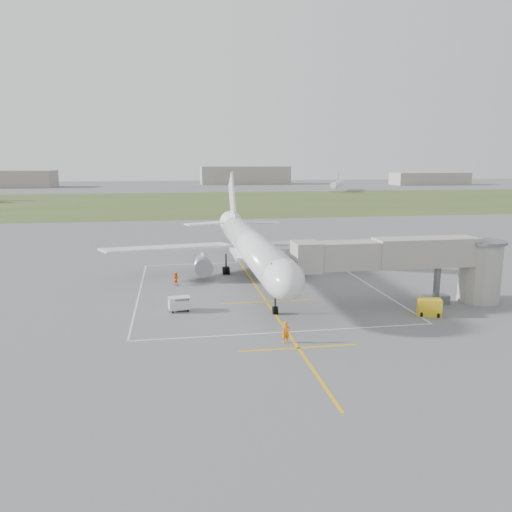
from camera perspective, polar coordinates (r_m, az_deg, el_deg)
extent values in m
plane|color=#575759|center=(64.35, -0.43, -2.84)|extent=(700.00, 700.00, 0.00)
cube|color=#3C5023|center=(192.61, -6.61, 6.16)|extent=(700.00, 120.00, 0.02)
cube|color=#E2AD0D|center=(59.56, 0.33, -3.95)|extent=(0.25, 60.00, 0.01)
cube|color=#E2AD0D|center=(41.85, 4.88, -10.44)|extent=(10.00, 0.25, 0.01)
cube|color=#E2AD0D|center=(54.82, 1.24, -5.25)|extent=(10.00, 0.25, 0.01)
cube|color=silver|center=(75.94, -1.87, -0.74)|extent=(28.00, 0.20, 0.01)
cube|color=silver|center=(45.50, 3.62, -8.66)|extent=(28.00, 0.20, 0.01)
cube|color=silver|center=(59.84, -13.20, -4.17)|extent=(0.20, 32.00, 0.01)
cube|color=silver|center=(64.31, 12.58, -3.11)|extent=(0.20, 32.00, 0.01)
cylinder|color=silver|center=(63.44, -0.44, 1.11)|extent=(3.80, 36.00, 3.80)
ellipsoid|color=silver|center=(46.10, 3.12, -2.58)|extent=(3.80, 7.22, 3.80)
cube|color=black|center=(45.02, 3.38, -1.53)|extent=(2.40, 1.60, 0.99)
cone|color=silver|center=(83.48, -2.67, 3.70)|extent=(3.80, 6.00, 3.80)
cube|color=silver|center=(71.69, 7.11, 1.46)|extent=(17.93, 11.24, 1.23)
cube|color=silver|center=(68.73, -9.92, 0.98)|extent=(17.93, 11.24, 1.23)
cube|color=silver|center=(66.63, -0.84, 0.22)|extent=(4.20, 8.00, 0.50)
cube|color=silver|center=(83.76, -2.76, 6.68)|extent=(0.30, 7.89, 8.65)
cube|color=silver|center=(81.85, -2.55, 4.48)|extent=(0.35, 5.00, 1.20)
cube|color=silver|center=(83.77, 0.21, 3.87)|extent=(7.85, 5.03, 0.20)
cube|color=silver|center=(82.77, -5.54, 3.74)|extent=(7.85, 5.03, 0.20)
cylinder|color=gray|center=(67.55, 4.43, -0.57)|extent=(2.30, 4.20, 2.30)
cube|color=silver|center=(67.12, 4.50, 0.05)|extent=(0.25, 2.40, 1.20)
cylinder|color=gray|center=(65.71, -6.13, -0.92)|extent=(2.30, 4.20, 2.30)
cube|color=silver|center=(65.26, -6.12, -0.29)|extent=(0.25, 2.40, 1.20)
cylinder|color=black|center=(50.22, 2.20, -5.23)|extent=(0.18, 0.18, 2.60)
cylinder|color=black|center=(50.46, 2.07, -6.21)|extent=(0.28, 0.80, 0.80)
cylinder|color=black|center=(50.50, 2.32, -6.20)|extent=(0.28, 0.80, 0.80)
cylinder|color=black|center=(68.87, 1.36, -0.75)|extent=(0.22, 0.22, 2.80)
cylinder|color=black|center=(68.67, 1.18, -1.57)|extent=(0.32, 0.96, 0.96)
cylinder|color=black|center=(68.77, 1.64, -1.55)|extent=(0.32, 0.96, 0.96)
cylinder|color=black|center=(69.34, 1.07, -1.44)|extent=(0.32, 0.96, 0.96)
cylinder|color=black|center=(69.44, 1.53, -1.43)|extent=(0.32, 0.96, 0.96)
cylinder|color=black|center=(68.03, -3.45, -0.91)|extent=(0.22, 0.22, 2.80)
cylinder|color=black|center=(67.85, -3.64, -1.74)|extent=(0.32, 0.96, 0.96)
cylinder|color=black|center=(67.91, -3.17, -1.72)|extent=(0.32, 0.96, 0.96)
cylinder|color=black|center=(68.53, -3.70, -1.61)|extent=(0.32, 0.96, 0.96)
cylinder|color=black|center=(68.59, -3.24, -1.60)|extent=(0.32, 0.96, 0.96)
cube|color=gray|center=(52.26, 10.36, 0.08)|extent=(11.09, 2.90, 2.80)
cube|color=gray|center=(55.79, 18.81, 0.45)|extent=(11.09, 3.10, 3.00)
cube|color=gray|center=(50.96, 5.76, -0.07)|extent=(2.60, 3.40, 3.00)
cylinder|color=slate|center=(57.25, 19.95, -3.05)|extent=(0.70, 0.70, 4.20)
cube|color=slate|center=(57.64, 19.85, -4.65)|extent=(2.60, 1.40, 0.90)
cylinder|color=gray|center=(59.61, 24.21, -1.74)|extent=(4.40, 4.40, 6.40)
cylinder|color=slate|center=(59.03, 24.47, 1.48)|extent=(5.00, 5.00, 0.30)
cylinder|color=black|center=(57.19, 18.97, -4.81)|extent=(0.70, 0.30, 0.70)
cylinder|color=black|center=(58.16, 20.71, -4.67)|extent=(0.70, 0.30, 0.70)
cube|color=gold|center=(52.79, 19.18, -5.54)|extent=(2.64, 2.17, 1.70)
cylinder|color=black|center=(52.25, 18.38, -6.34)|extent=(0.39, 0.55, 0.50)
cylinder|color=black|center=(52.50, 20.10, -6.37)|extent=(0.39, 0.55, 0.50)
cube|color=silver|center=(51.92, -8.76, -5.47)|extent=(2.30, 1.58, 0.94)
cube|color=silver|center=(51.72, -8.78, -4.69)|extent=(2.30, 1.58, 0.07)
cylinder|color=black|center=(51.27, -9.62, -5.50)|extent=(0.07, 0.07, 1.11)
cylinder|color=black|center=(51.52, -7.73, -5.37)|extent=(0.07, 0.07, 1.11)
cylinder|color=black|center=(52.25, -9.78, -5.20)|extent=(0.07, 0.07, 1.11)
cylinder|color=black|center=(52.49, -7.92, -5.07)|extent=(0.07, 0.07, 1.11)
cylinder|color=black|center=(51.53, -9.51, -6.26)|extent=(0.20, 0.36, 0.34)
cylinder|color=black|center=(51.75, -7.81, -6.14)|extent=(0.20, 0.36, 0.34)
cylinder|color=black|center=(52.42, -9.66, -5.97)|extent=(0.20, 0.36, 0.34)
cylinder|color=black|center=(52.64, -7.99, -5.85)|extent=(0.20, 0.36, 0.34)
imported|color=orange|center=(42.63, 3.43, -8.70)|extent=(0.74, 0.55, 1.86)
imported|color=#FF5808|center=(62.65, -9.15, -2.59)|extent=(0.98, 0.89, 1.63)
cube|color=gray|center=(345.51, -1.26, 9.21)|extent=(60.00, 20.00, 12.00)
cube|color=gray|center=(355.23, 19.24, 8.34)|extent=(50.00, 18.00, 8.00)
cylinder|color=silver|center=(268.10, 9.29, 8.11)|extent=(17.14, 30.07, 3.20)
cube|color=silver|center=(267.95, 9.32, 9.07)|extent=(2.05, 3.71, 5.50)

